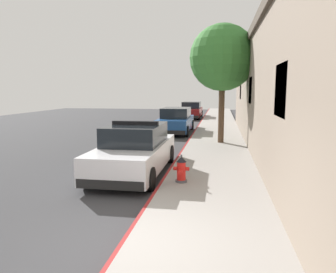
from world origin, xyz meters
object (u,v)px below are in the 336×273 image
Objects in this scene: fire_hydrant at (181,169)px; parked_car_dark_far at (191,110)px; police_cruiser at (135,150)px; parked_car_silver_ahead at (176,121)px; street_tree at (223,58)px.

parked_car_dark_far is at bearing 94.51° from fire_hydrant.
parked_car_dark_far is 6.37× the size of fire_hydrant.
police_cruiser reaches higher than parked_car_silver_ahead.
street_tree is at bearing 81.44° from fire_hydrant.
street_tree reaches higher than police_cruiser.
parked_car_silver_ahead is at bearing 90.54° from police_cruiser.
parked_car_silver_ahead is 11.52m from fire_hydrant.
police_cruiser is 7.15m from street_tree.
street_tree is at bearing 64.54° from police_cruiser.
police_cruiser is 0.87× the size of street_tree.
parked_car_silver_ahead and parked_car_dark_far have the same top height.
parked_car_silver_ahead is at bearing -90.00° from parked_car_dark_far.
police_cruiser is 1.00× the size of parked_car_silver_ahead.
street_tree reaches higher than parked_car_dark_far.
parked_car_silver_ahead is 10.74m from parked_car_dark_far.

